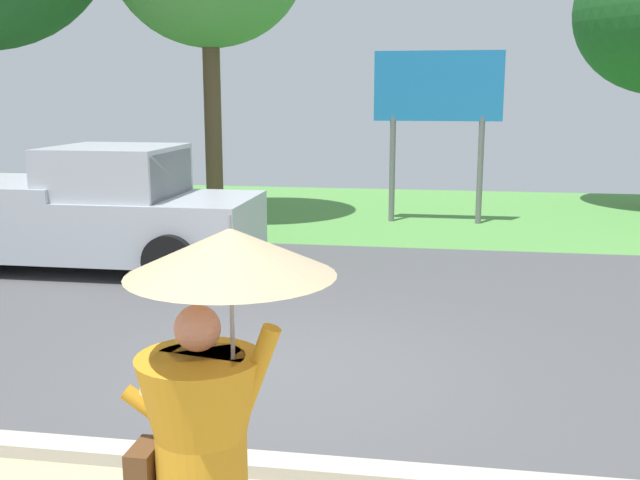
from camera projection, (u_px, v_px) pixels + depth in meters
name	position (u px, v px, depth m)	size (l,w,h in m)	color
ground_plane	(331.00, 294.00, 10.13)	(40.00, 22.00, 0.20)	#4C4C4F
monk_pedestrian	(208.00, 429.00, 3.53)	(1.06, 0.97, 2.13)	orange
pickup_truck	(89.00, 212.00, 11.34)	(5.20, 2.28, 1.88)	#ADB2BA
roadside_billboard	(438.00, 99.00, 15.00)	(2.60, 0.12, 3.50)	slate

